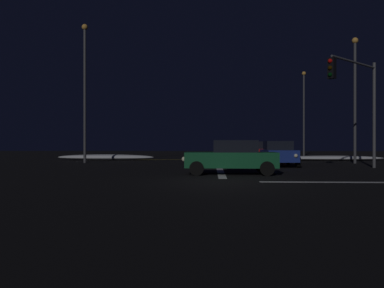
% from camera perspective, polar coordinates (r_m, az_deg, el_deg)
% --- Properties ---
extents(ground, '(120.00, 120.00, 0.10)m').
position_cam_1_polar(ground, '(15.26, 4.47, -5.47)').
color(ground, black).
extents(stop_line_north, '(0.35, 14.82, 0.01)m').
position_cam_1_polar(stop_line_north, '(23.86, 3.84, -3.33)').
color(stop_line_north, white).
rests_on(stop_line_north, ground).
extents(centre_line_ns, '(22.00, 0.15, 0.01)m').
position_cam_1_polar(centre_line_ns, '(35.45, 3.47, -2.21)').
color(centre_line_ns, yellow).
rests_on(centre_line_ns, ground).
extents(snow_bank_left_curb, '(8.22, 1.50, 0.49)m').
position_cam_1_polar(snow_bank_left_curb, '(35.34, -11.98, -1.83)').
color(snow_bank_left_curb, white).
rests_on(snow_bank_left_curb, ground).
extents(snow_bank_right_curb, '(8.58, 1.50, 0.41)m').
position_cam_1_polar(snow_bank_right_curb, '(35.62, 18.87, -1.88)').
color(snow_bank_right_curb, white).
rests_on(snow_bank_right_curb, ground).
extents(sedan_blue, '(2.02, 4.33, 1.57)m').
position_cam_1_polar(sedan_blue, '(26.03, 11.97, -1.29)').
color(sedan_blue, navy).
rests_on(sedan_blue, ground).
extents(sedan_red, '(2.02, 4.33, 1.57)m').
position_cam_1_polar(sedan_red, '(31.72, 9.96, -1.04)').
color(sedan_red, maroon).
rests_on(sedan_red, ground).
extents(sedan_silver, '(2.02, 4.33, 1.57)m').
position_cam_1_polar(sedan_silver, '(37.64, 8.93, -0.86)').
color(sedan_silver, '#B7B7BC').
rests_on(sedan_silver, ground).
extents(sedan_black, '(2.02, 4.33, 1.57)m').
position_cam_1_polar(sedan_black, '(43.92, 8.10, -0.72)').
color(sedan_black, black).
rests_on(sedan_black, ground).
extents(sedan_white, '(2.02, 4.33, 1.57)m').
position_cam_1_polar(sedan_white, '(49.94, 7.57, -0.62)').
color(sedan_white, silver).
rests_on(sedan_white, ground).
extents(sedan_green_crossing, '(4.33, 2.02, 1.57)m').
position_cam_1_polar(sedan_green_crossing, '(18.92, 5.56, -1.81)').
color(sedan_green_crossing, '#14512D').
rests_on(sedan_green_crossing, ground).
extents(traffic_signal_ne, '(3.77, 3.77, 6.13)m').
position_cam_1_polar(traffic_signal_ne, '(24.26, 22.13, 6.84)').
color(traffic_signal_ne, '#4C4C51').
rests_on(traffic_signal_ne, ground).
extents(streetlamp_left_near, '(0.44, 0.44, 10.17)m').
position_cam_1_polar(streetlamp_left_near, '(31.15, -14.77, 8.14)').
color(streetlamp_left_near, '#424247').
rests_on(streetlamp_left_near, ground).
extents(streetlamp_right_near, '(0.44, 0.44, 8.95)m').
position_cam_1_polar(streetlamp_right_near, '(31.35, 21.85, 6.93)').
color(streetlamp_right_near, '#424247').
rests_on(streetlamp_right_near, ground).
extents(streetlamp_right_far, '(0.44, 0.44, 9.36)m').
position_cam_1_polar(streetlamp_right_far, '(46.71, 15.38, 4.94)').
color(streetlamp_right_far, '#424247').
rests_on(streetlamp_right_far, ground).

